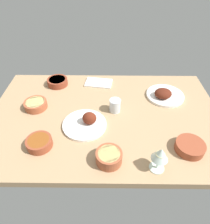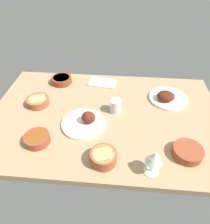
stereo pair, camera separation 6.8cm
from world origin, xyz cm
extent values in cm
cube|color=tan|center=(0.00, 0.00, 2.00)|extent=(140.00, 90.00, 4.00)
cylinder|color=white|center=(-11.49, -9.54, 4.80)|extent=(24.89, 24.89, 1.60)
ellipsoid|color=#602314|center=(-8.58, -8.73, 8.99)|extent=(7.89, 6.72, 7.37)
cylinder|color=white|center=(40.14, 18.64, 4.80)|extent=(24.78, 24.78, 1.60)
ellipsoid|color=#511E11|center=(37.64, 16.08, 8.31)|extent=(11.03, 9.83, 5.88)
cylinder|color=brown|center=(-34.54, 32.05, 6.32)|extent=(14.31, 14.31, 4.64)
cylinder|color=white|center=(-34.54, 32.05, 8.14)|extent=(11.73, 11.73, 1.00)
cylinder|color=#A35133|center=(2.23, -33.24, 7.04)|extent=(12.63, 12.63, 6.08)
cylinder|color=#D6BC70|center=(2.23, -33.24, 9.58)|extent=(10.36, 10.36, 1.00)
cylinder|color=brown|center=(-33.15, -24.32, 6.29)|extent=(13.10, 13.10, 4.58)
cylinder|color=brown|center=(-33.15, -24.32, 8.08)|extent=(10.74, 10.74, 1.00)
cylinder|color=#A35133|center=(-43.27, 6.14, 6.28)|extent=(13.89, 13.89, 4.56)
cylinder|color=#DBCC7A|center=(-43.27, 6.14, 8.06)|extent=(11.39, 11.39, 1.00)
cylinder|color=brown|center=(42.66, -26.04, 6.26)|extent=(14.50, 14.50, 4.52)
cylinder|color=#9E3314|center=(42.66, -26.04, 8.02)|extent=(11.89, 11.89, 1.00)
cylinder|color=silver|center=(24.42, -36.90, 4.25)|extent=(7.00, 7.00, 0.50)
cylinder|color=silver|center=(24.42, -36.90, 8.00)|extent=(1.00, 1.00, 7.00)
cone|color=silver|center=(24.42, -36.90, 14.75)|extent=(7.60, 7.60, 6.50)
cylinder|color=beige|center=(24.42, -36.90, 13.30)|extent=(4.18, 4.18, 2.80)
cylinder|color=silver|center=(6.04, 3.71, 8.09)|extent=(6.82, 6.82, 8.18)
cube|color=white|center=(-5.00, 33.63, 4.60)|extent=(20.47, 14.48, 1.20)
camera|label=1|loc=(1.01, -89.58, 85.24)|focal=32.05mm
camera|label=2|loc=(7.82, -89.24, 85.24)|focal=32.05mm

